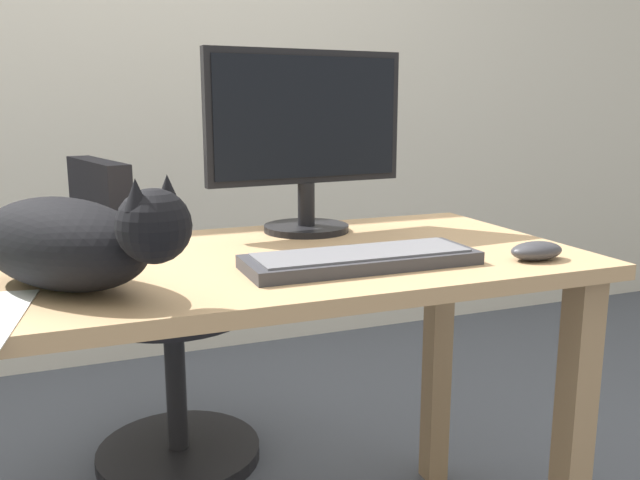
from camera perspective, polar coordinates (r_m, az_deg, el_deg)
name	(u,v)px	position (r m, az deg, el deg)	size (l,w,h in m)	color
back_wall	(134,38)	(2.79, -15.59, 16.28)	(6.00, 0.04, 2.60)	beige
desk	(238,318)	(1.35, -6.97, -6.62)	(1.38, 0.65, 0.76)	tan
office_chair	(157,340)	(1.99, -13.73, -8.26)	(0.49, 0.48, 0.91)	black
monitor	(306,134)	(1.55, -1.19, 8.99)	(0.48, 0.20, 0.41)	black
keyboard	(361,259)	(1.25, 3.52, -1.62)	(0.44, 0.15, 0.03)	#333338
cat	(71,241)	(1.14, -20.44, -0.11)	(0.39, 0.51, 0.20)	black
computer_mouse	(537,251)	(1.36, 17.97, -0.88)	(0.11, 0.06, 0.04)	#333338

